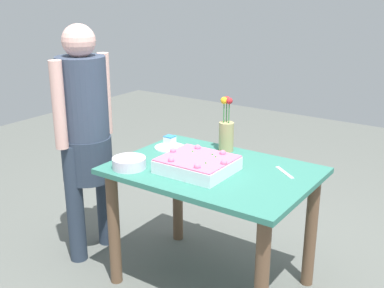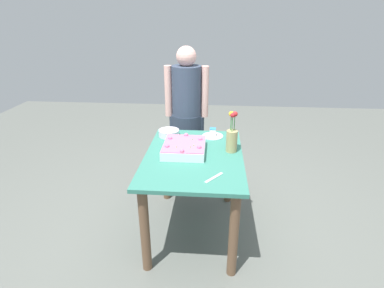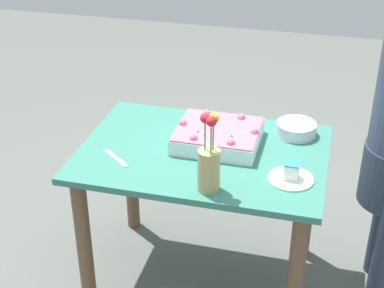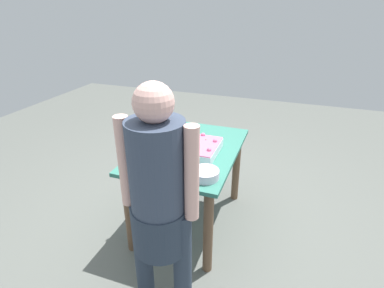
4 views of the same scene
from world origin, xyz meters
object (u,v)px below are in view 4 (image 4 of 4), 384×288
at_px(sheet_cake, 197,148).
at_px(flower_vase, 149,134).
at_px(cake_knife, 185,130).
at_px(person_standing, 159,198).
at_px(fruit_bowl, 205,174).
at_px(serving_plate_with_slice, 150,167).

bearing_deg(sheet_cake, flower_vase, 96.88).
relative_size(cake_knife, flower_vase, 0.53).
xyz_separation_m(sheet_cake, person_standing, (-0.80, -0.06, 0.08)).
bearing_deg(cake_knife, fruit_bowl, 68.32).
distance_m(sheet_cake, serving_plate_with_slice, 0.42).
bearing_deg(person_standing, fruit_bowl, -14.52).
bearing_deg(serving_plate_with_slice, flower_vase, 26.58).
bearing_deg(flower_vase, person_standing, -149.90).
bearing_deg(sheet_cake, fruit_bowl, -152.35).
xyz_separation_m(cake_knife, flower_vase, (-0.45, 0.14, 0.12)).
bearing_deg(fruit_bowl, person_standing, 165.48).
xyz_separation_m(sheet_cake, serving_plate_with_slice, (-0.36, 0.23, -0.02)).
xyz_separation_m(sheet_cake, fruit_bowl, (-0.34, -0.18, -0.01)).
bearing_deg(sheet_cake, serving_plate_with_slice, 147.82).
height_order(serving_plate_with_slice, cake_knife, serving_plate_with_slice).
relative_size(fruit_bowl, person_standing, 0.13).
xyz_separation_m(sheet_cake, flower_vase, (-0.05, 0.38, 0.08)).
bearing_deg(cake_knife, person_standing, 52.67).
height_order(fruit_bowl, person_standing, person_standing).
bearing_deg(cake_knife, flower_vase, 21.82).
distance_m(serving_plate_with_slice, flower_vase, 0.36).
xyz_separation_m(cake_knife, fruit_bowl, (-0.74, -0.42, 0.03)).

